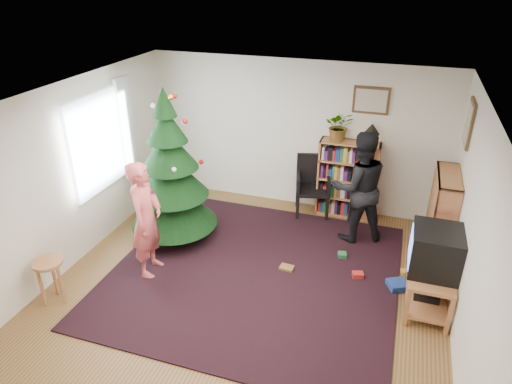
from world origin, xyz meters
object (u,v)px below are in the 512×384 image
(picture_back, at_px, (371,100))
(bookshelf_right, at_px, (441,217))
(picture_right, at_px, (469,123))
(christmas_tree, at_px, (171,180))
(tv_stand, at_px, (429,284))
(armchair, at_px, (314,182))
(crt_tv, at_px, (435,251))
(person_by_chair, at_px, (359,187))
(stool, at_px, (49,270))
(bookshelf_back, at_px, (347,178))
(person_standing, at_px, (146,220))
(table_lamp, at_px, (372,130))
(potted_plant, at_px, (339,126))

(picture_back, bearing_deg, bookshelf_right, -39.78)
(picture_right, xyz_separation_m, bookshelf_right, (-0.14, -0.27, -1.29))
(christmas_tree, relative_size, bookshelf_right, 1.81)
(bookshelf_right, relative_size, tv_stand, 1.40)
(armchair, bearing_deg, crt_tv, -61.52)
(christmas_tree, xyz_separation_m, bookshelf_right, (3.80, 0.68, -0.32))
(bookshelf_right, distance_m, person_by_chair, 1.20)
(crt_tv, relative_size, stool, 1.01)
(bookshelf_back, xyz_separation_m, person_by_chair, (0.25, -0.70, 0.20))
(crt_tv, bearing_deg, picture_back, 116.41)
(bookshelf_right, bearing_deg, stool, 118.98)
(crt_tv, xyz_separation_m, person_by_chair, (-1.05, 1.31, 0.05))
(person_standing, relative_size, person_by_chair, 0.94)
(bookshelf_right, relative_size, armchair, 1.32)
(tv_stand, distance_m, crt_tv, 0.49)
(bookshelf_back, bearing_deg, person_standing, -133.27)
(picture_back, bearing_deg, bookshelf_back, -149.57)
(picture_right, relative_size, christmas_tree, 0.25)
(bookshelf_back, height_order, armchair, bookshelf_back)
(picture_right, xyz_separation_m, stool, (-4.68, -2.78, -1.48))
(bookshelf_right, xyz_separation_m, table_lamp, (-1.12, 0.86, 0.86))
(picture_right, distance_m, stool, 5.64)
(picture_right, xyz_separation_m, crt_tv, (-0.26, -1.42, -1.13))
(crt_tv, bearing_deg, christmas_tree, 172.55)
(person_by_chair, bearing_deg, stool, 14.21)
(picture_back, bearing_deg, picture_right, -28.69)
(christmas_tree, relative_size, crt_tv, 3.85)
(bookshelf_right, distance_m, armchair, 2.12)
(crt_tv, bearing_deg, table_lamp, 116.34)
(stool, xyz_separation_m, table_lamp, (3.42, 3.37, 1.06))
(crt_tv, bearing_deg, person_standing, -173.39)
(bookshelf_back, relative_size, stool, 2.15)
(picture_back, distance_m, crt_tv, 2.65)
(christmas_tree, bearing_deg, person_standing, -84.06)
(bookshelf_right, height_order, armchair, bookshelf_right)
(picture_right, bearing_deg, potted_plant, 161.42)
(armchair, xyz_separation_m, potted_plant, (0.33, 0.03, 1.01))
(armchair, xyz_separation_m, table_lamp, (0.83, 0.03, 0.99))
(christmas_tree, xyz_separation_m, tv_stand, (3.68, -0.48, -0.65))
(stool, relative_size, table_lamp, 1.82)
(picture_back, relative_size, potted_plant, 1.14)
(christmas_tree, distance_m, crt_tv, 3.71)
(tv_stand, relative_size, person_by_chair, 0.54)
(christmas_tree, relative_size, person_by_chair, 1.36)
(tv_stand, bearing_deg, bookshelf_back, 122.84)
(crt_tv, xyz_separation_m, potted_plant, (-1.50, 2.01, 0.72))
(stool, bearing_deg, picture_back, 46.30)
(bookshelf_back, xyz_separation_m, table_lamp, (0.30, 0.00, 0.86))
(christmas_tree, relative_size, potted_plant, 4.90)
(picture_back, relative_size, bookshelf_right, 0.42)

